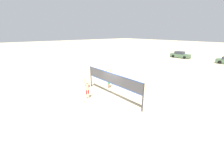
{
  "coord_description": "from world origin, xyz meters",
  "views": [
    {
      "loc": [
        10.33,
        -8.53,
        5.98
      ],
      "look_at": [
        0.0,
        0.0,
        1.3
      ],
      "focal_mm": 24.0,
      "sensor_mm": 36.0,
      "label": 1
    }
  ],
  "objects_px": {
    "gear_bag": "(87,86)",
    "parked_car_mid": "(180,55)",
    "volleyball_net": "(112,80)",
    "player_spiker": "(87,87)",
    "volleyball": "(84,101)",
    "player_blocker": "(109,78)"
  },
  "relations": [
    {
      "from": "volleyball_net",
      "to": "player_blocker",
      "type": "xyz_separation_m",
      "value": [
        -2.04,
        1.24,
        -0.55
      ]
    },
    {
      "from": "player_blocker",
      "to": "parked_car_mid",
      "type": "height_order",
      "value": "player_blocker"
    },
    {
      "from": "volleyball",
      "to": "player_spiker",
      "type": "bearing_deg",
      "value": 121.35
    },
    {
      "from": "gear_bag",
      "to": "parked_car_mid",
      "type": "distance_m",
      "value": 28.08
    },
    {
      "from": "volleyball_net",
      "to": "player_spiker",
      "type": "distance_m",
      "value": 2.4
    },
    {
      "from": "player_blocker",
      "to": "volleyball_net",
      "type": "bearing_deg",
      "value": 58.59
    },
    {
      "from": "player_blocker",
      "to": "volleyball",
      "type": "xyz_separation_m",
      "value": [
        1.31,
        -3.94,
        -1.02
      ]
    },
    {
      "from": "player_spiker",
      "to": "parked_car_mid",
      "type": "xyz_separation_m",
      "value": [
        -6.2,
        29.54,
        -0.45
      ]
    },
    {
      "from": "volleyball",
      "to": "gear_bag",
      "type": "xyz_separation_m",
      "value": [
        -3.24,
        2.3,
        -0.01
      ]
    },
    {
      "from": "volleyball",
      "to": "player_blocker",
      "type": "bearing_deg",
      "value": 108.41
    },
    {
      "from": "gear_bag",
      "to": "parked_car_mid",
      "type": "bearing_deg",
      "value": 96.84
    },
    {
      "from": "volleyball_net",
      "to": "player_spiker",
      "type": "height_order",
      "value": "volleyball_net"
    },
    {
      "from": "gear_bag",
      "to": "volleyball",
      "type": "bearing_deg",
      "value": -35.33
    },
    {
      "from": "player_blocker",
      "to": "parked_car_mid",
      "type": "bearing_deg",
      "value": -168.63
    },
    {
      "from": "volleyball_net",
      "to": "player_spiker",
      "type": "relative_size",
      "value": 3.52
    },
    {
      "from": "volleyball",
      "to": "parked_car_mid",
      "type": "relative_size",
      "value": 0.05
    },
    {
      "from": "volleyball",
      "to": "volleyball_net",
      "type": "bearing_deg",
      "value": 74.91
    },
    {
      "from": "player_blocker",
      "to": "player_spiker",
      "type": "bearing_deg",
      "value": 15.63
    },
    {
      "from": "player_spiker",
      "to": "volleyball",
      "type": "height_order",
      "value": "player_spiker"
    },
    {
      "from": "player_blocker",
      "to": "parked_car_mid",
      "type": "distance_m",
      "value": 26.77
    },
    {
      "from": "player_spiker",
      "to": "player_blocker",
      "type": "bearing_deg",
      "value": 15.63
    },
    {
      "from": "player_spiker",
      "to": "volleyball",
      "type": "xyz_separation_m",
      "value": [
        0.39,
        -0.63,
        -1.02
      ]
    }
  ]
}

